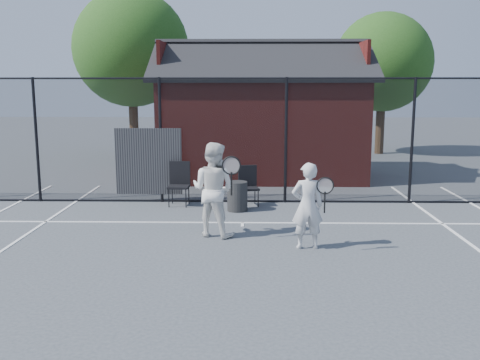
{
  "coord_description": "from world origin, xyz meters",
  "views": [
    {
      "loc": [
        0.17,
        -7.72,
        2.82
      ],
      "look_at": [
        -0.03,
        1.9,
        1.1
      ],
      "focal_mm": 40.0,
      "sensor_mm": 36.0,
      "label": 1
    }
  ],
  "objects_px": {
    "player_front": "(308,206)",
    "chair_left": "(179,185)",
    "waste_bin": "(237,196)",
    "clubhouse": "(262,124)",
    "player_back": "(213,189)",
    "chair_right": "(249,187)"
  },
  "relations": [
    {
      "from": "player_front",
      "to": "chair_left",
      "type": "xyz_separation_m",
      "value": [
        -2.68,
        3.3,
        -0.26
      ]
    },
    {
      "from": "waste_bin",
      "to": "clubhouse",
      "type": "bearing_deg",
      "value": 82.6
    },
    {
      "from": "player_back",
      "to": "player_front",
      "type": "bearing_deg",
      "value": -24.87
    },
    {
      "from": "chair_left",
      "to": "waste_bin",
      "type": "bearing_deg",
      "value": -16.77
    },
    {
      "from": "clubhouse",
      "to": "waste_bin",
      "type": "bearing_deg",
      "value": -97.4
    },
    {
      "from": "waste_bin",
      "to": "player_back",
      "type": "bearing_deg",
      "value": -101.2
    },
    {
      "from": "chair_left",
      "to": "waste_bin",
      "type": "relative_size",
      "value": 1.51
    },
    {
      "from": "clubhouse",
      "to": "player_back",
      "type": "distance_m",
      "value": 7.03
    },
    {
      "from": "player_back",
      "to": "chair_left",
      "type": "height_order",
      "value": "player_back"
    },
    {
      "from": "chair_left",
      "to": "player_back",
      "type": "bearing_deg",
      "value": -65.49
    },
    {
      "from": "clubhouse",
      "to": "player_front",
      "type": "distance_m",
      "value": 7.77
    },
    {
      "from": "player_front",
      "to": "waste_bin",
      "type": "xyz_separation_m",
      "value": [
        -1.29,
        2.8,
        -0.43
      ]
    },
    {
      "from": "player_back",
      "to": "waste_bin",
      "type": "relative_size",
      "value": 2.65
    },
    {
      "from": "player_back",
      "to": "chair_right",
      "type": "distance_m",
      "value": 2.64
    },
    {
      "from": "chair_right",
      "to": "waste_bin",
      "type": "xyz_separation_m",
      "value": [
        -0.26,
        -0.5,
        -0.13
      ]
    },
    {
      "from": "chair_right",
      "to": "clubhouse",
      "type": "bearing_deg",
      "value": 73.66
    },
    {
      "from": "player_front",
      "to": "chair_left",
      "type": "bearing_deg",
      "value": 129.09
    },
    {
      "from": "player_front",
      "to": "waste_bin",
      "type": "distance_m",
      "value": 3.11
    },
    {
      "from": "clubhouse",
      "to": "waste_bin",
      "type": "distance_m",
      "value": 5.1
    },
    {
      "from": "clubhouse",
      "to": "waste_bin",
      "type": "height_order",
      "value": "clubhouse"
    },
    {
      "from": "player_back",
      "to": "chair_right",
      "type": "bearing_deg",
      "value": 75.34
    },
    {
      "from": "chair_right",
      "to": "waste_bin",
      "type": "bearing_deg",
      "value": -128.85
    }
  ]
}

